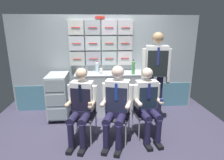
# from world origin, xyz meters

# --- Properties ---
(ground) EXTENTS (4.80, 4.80, 0.04)m
(ground) POSITION_xyz_m (0.00, 0.00, -0.02)
(ground) COLOR #373448
(galley_bulkhead) EXTENTS (4.20, 0.14, 2.15)m
(galley_bulkhead) POSITION_xyz_m (-0.01, 1.37, 1.09)
(galley_bulkhead) COLOR #98A3A8
(galley_bulkhead) RESTS_ON ground
(galley_counter) EXTENTS (1.63, 0.53, 0.94)m
(galley_counter) POSITION_xyz_m (0.15, 1.09, 0.47)
(galley_counter) COLOR #B1B9BD
(galley_counter) RESTS_ON ground
(service_trolley) EXTENTS (0.40, 0.65, 0.95)m
(service_trolley) POSITION_xyz_m (-1.01, 0.93, 0.51)
(service_trolley) COLOR black
(service_trolley) RESTS_ON ground
(folding_chair_left) EXTENTS (0.48, 0.48, 0.83)m
(folding_chair_left) POSITION_xyz_m (-0.42, 0.17, 0.51)
(folding_chair_left) COLOR #A8AAAF
(folding_chair_left) RESTS_ON ground
(crew_member_left) EXTENTS (0.52, 0.67, 1.26)m
(crew_member_left) POSITION_xyz_m (-0.46, 0.01, 0.69)
(crew_member_left) COLOR black
(crew_member_left) RESTS_ON ground
(folding_chair_center) EXTENTS (0.50, 0.50, 0.83)m
(folding_chair_center) POSITION_xyz_m (0.17, 0.11, 0.51)
(folding_chair_center) COLOR #A8AAAF
(folding_chair_center) RESTS_ON ground
(crew_member_center) EXTENTS (0.55, 0.71, 1.29)m
(crew_member_center) POSITION_xyz_m (0.12, -0.04, 0.71)
(crew_member_center) COLOR black
(crew_member_center) RESTS_ON ground
(folding_chair_right) EXTENTS (0.45, 0.45, 0.83)m
(folding_chair_right) POSITION_xyz_m (0.64, 0.19, 0.51)
(folding_chair_right) COLOR #A8AAAF
(folding_chair_right) RESTS_ON ground
(crew_member_right) EXTENTS (0.49, 0.63, 1.24)m
(crew_member_right) POSITION_xyz_m (0.66, 0.03, 0.68)
(crew_member_right) COLOR black
(crew_member_right) RESTS_ON ground
(crew_member_standing) EXTENTS (0.56, 0.31, 1.80)m
(crew_member_standing) POSITION_xyz_m (0.94, 0.56, 1.10)
(crew_member_standing) COLOR black
(crew_member_standing) RESTS_ON ground
(water_bottle_clear) EXTENTS (0.07, 0.07, 0.31)m
(water_bottle_clear) POSITION_xyz_m (0.57, 0.92, 1.08)
(water_bottle_clear) COLOR #4B9951
(water_bottle_clear) RESTS_ON galley_counter
(water_bottle_short) EXTENTS (0.07, 0.07, 0.25)m
(water_bottle_short) POSITION_xyz_m (-0.19, 1.13, 1.06)
(water_bottle_short) COLOR silver
(water_bottle_short) RESTS_ON galley_counter
(coffee_cup_white) EXTENTS (0.07, 0.07, 0.09)m
(coffee_cup_white) POSITION_xyz_m (-0.10, 1.16, 0.98)
(coffee_cup_white) COLOR beige
(coffee_cup_white) RESTS_ON galley_counter
(paper_cup_blue) EXTENTS (0.06, 0.06, 0.08)m
(paper_cup_blue) POSITION_xyz_m (-0.48, 1.13, 0.98)
(paper_cup_blue) COLOR navy
(paper_cup_blue) RESTS_ON galley_counter
(paper_cup_tan) EXTENTS (0.06, 0.06, 0.07)m
(paper_cup_tan) POSITION_xyz_m (-0.11, 0.96, 0.97)
(paper_cup_tan) COLOR silver
(paper_cup_tan) RESTS_ON galley_counter
(snack_banana) EXTENTS (0.17, 0.10, 0.04)m
(snack_banana) POSITION_xyz_m (0.31, 1.12, 0.96)
(snack_banana) COLOR yellow
(snack_banana) RESTS_ON galley_counter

